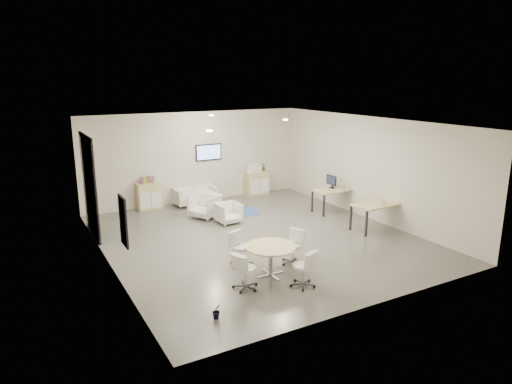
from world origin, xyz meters
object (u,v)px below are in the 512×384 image
(sideboard_left, at_px, (149,196))
(sideboard_right, at_px, (257,183))
(loveseat, at_px, (195,196))
(armchair_left, at_px, (205,205))
(armchair_right, at_px, (228,212))
(desk_front, at_px, (378,206))
(round_table, at_px, (271,249))
(desk_rear, at_px, (335,191))

(sideboard_left, bearing_deg, sideboard_right, -0.12)
(loveseat, relative_size, armchair_left, 1.78)
(armchair_right, bearing_deg, sideboard_right, 43.19)
(sideboard_right, height_order, desk_front, sideboard_right)
(armchair_left, bearing_deg, round_table, -36.54)
(sideboard_left, xyz_separation_m, round_table, (0.84, -6.58, 0.16))
(desk_rear, relative_size, round_table, 1.31)
(loveseat, xyz_separation_m, armchair_right, (0.10, -2.53, 0.05))
(armchair_left, distance_m, armchair_right, 0.98)
(loveseat, distance_m, armchair_left, 1.67)
(sideboard_left, distance_m, desk_rear, 6.24)
(desk_rear, height_order, round_table, desk_rear)
(loveseat, bearing_deg, desk_front, -57.42)
(loveseat, height_order, round_table, round_table)
(sideboard_right, height_order, round_table, sideboard_right)
(sideboard_left, bearing_deg, desk_front, -45.66)
(sideboard_right, xyz_separation_m, loveseat, (-2.58, -0.12, -0.15))
(loveseat, height_order, armchair_right, armchair_right)
(sideboard_right, xyz_separation_m, desk_rear, (1.16, -3.23, 0.24))
(sideboard_left, distance_m, round_table, 6.63)
(desk_front, bearing_deg, armchair_right, 137.71)
(sideboard_right, height_order, armchair_left, sideboard_right)
(armchair_right, height_order, desk_rear, desk_rear)
(sideboard_right, height_order, desk_rear, sideboard_right)
(armchair_right, relative_size, desk_front, 0.44)
(loveseat, relative_size, desk_rear, 0.98)
(sideboard_right, bearing_deg, armchair_right, -133.10)
(armchair_left, relative_size, desk_front, 0.52)
(sideboard_left, bearing_deg, loveseat, -4.76)
(sideboard_left, relative_size, armchair_right, 1.31)
(sideboard_right, xyz_separation_m, armchair_left, (-2.89, -1.76, -0.04))
(sideboard_left, xyz_separation_m, desk_front, (5.22, -5.34, 0.26))
(armchair_right, bearing_deg, armchair_left, 111.15)
(loveseat, distance_m, armchair_right, 2.53)
(armchair_left, height_order, desk_rear, armchair_left)
(sideboard_left, height_order, sideboard_right, sideboard_left)
(loveseat, bearing_deg, sideboard_left, 172.90)
(armchair_right, relative_size, round_table, 0.60)
(armchair_left, height_order, armchair_right, armchair_left)
(sideboard_left, distance_m, loveseat, 1.60)
(desk_rear, relative_size, desk_front, 0.95)
(sideboard_left, xyz_separation_m, sideboard_right, (4.16, -0.01, -0.00))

